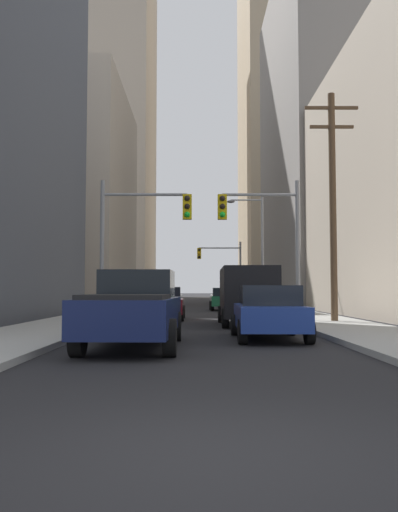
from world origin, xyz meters
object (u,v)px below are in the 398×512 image
object	(u,v)px
sedan_blue	(269,312)
traffic_signal_near_right	(263,227)
sedan_maroon	(164,303)
sedan_green	(224,299)
pickup_truck_navy	(134,309)
traffic_signal_near_left	(141,227)
traffic_signal_far_right	(221,262)
cargo_van_black	(247,293)

from	to	relation	value
sedan_blue	traffic_signal_near_right	xyz separation A→B (m)	(0.76, 7.21, 3.25)
sedan_maroon	traffic_signal_near_right	xyz separation A→B (m)	(4.33, -2.77, 3.25)
sedan_green	traffic_signal_near_right	size ratio (longest dim) A/B	0.70
pickup_truck_navy	traffic_signal_near_left	bearing A→B (deg)	94.85
sedan_maroon	sedan_green	world-z (taller)	same
pickup_truck_navy	sedan_maroon	xyz separation A→B (m)	(0.00, 12.03, -0.16)
sedan_green	pickup_truck_navy	bearing A→B (deg)	-98.31
traffic_signal_near_left	traffic_signal_far_right	xyz separation A→B (m)	(4.75, 29.10, 0.02)
pickup_truck_navy	sedan_green	bearing A→B (deg)	81.69
sedan_maroon	sedan_green	distance (m)	11.98
pickup_truck_navy	traffic_signal_near_left	distance (m)	9.80
cargo_van_black	traffic_signal_far_right	size ratio (longest dim) A/B	0.87
traffic_signal_near_right	traffic_signal_far_right	world-z (taller)	same
sedan_green	cargo_van_black	bearing A→B (deg)	-89.63
traffic_signal_near_left	sedan_maroon	bearing A→B (deg)	74.15
traffic_signal_near_left	cargo_van_black	bearing A→B (deg)	-14.23
traffic_signal_near_left	sedan_green	bearing A→B (deg)	73.50
pickup_truck_navy	traffic_signal_near_left	size ratio (longest dim) A/B	0.91
sedan_blue	traffic_signal_near_left	bearing A→B (deg)	121.10
sedan_maroon	traffic_signal_far_right	world-z (taller)	traffic_signal_far_right
traffic_signal_near_left	traffic_signal_far_right	size ratio (longest dim) A/B	1.00
traffic_signal_far_right	cargo_van_black	bearing A→B (deg)	-90.81
sedan_blue	traffic_signal_near_left	xyz separation A→B (m)	(-4.35, 7.21, 3.27)
pickup_truck_navy	sedan_blue	xyz separation A→B (m)	(3.57, 2.05, -0.16)
pickup_truck_navy	cargo_van_black	size ratio (longest dim) A/B	1.04
sedan_blue	traffic_signal_near_right	distance (m)	7.95
cargo_van_black	sedan_green	size ratio (longest dim) A/B	1.24
cargo_van_black	sedan_blue	bearing A→B (deg)	-89.68
sedan_blue	traffic_signal_near_right	world-z (taller)	traffic_signal_near_right
sedan_maroon	traffic_signal_far_right	xyz separation A→B (m)	(3.96, 26.33, 3.29)
sedan_blue	sedan_maroon	bearing A→B (deg)	109.65
pickup_truck_navy	sedan_green	distance (m)	23.76
sedan_blue	sedan_green	xyz separation A→B (m)	(-0.13, 21.46, 0.00)
cargo_van_black	traffic_signal_near_right	xyz separation A→B (m)	(0.80, 1.09, 2.74)
cargo_van_black	sedan_maroon	distance (m)	5.26
sedan_green	traffic_signal_near_left	distance (m)	15.21
sedan_maroon	sedan_green	size ratio (longest dim) A/B	1.00
sedan_green	traffic_signal_far_right	distance (m)	15.23
cargo_van_black	traffic_signal_far_right	xyz separation A→B (m)	(0.43, 30.20, 2.78)
sedan_blue	sedan_maroon	size ratio (longest dim) A/B	1.01
sedan_blue	sedan_green	distance (m)	21.46
cargo_van_black	sedan_blue	world-z (taller)	cargo_van_black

